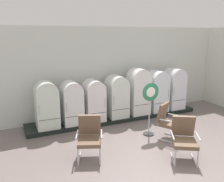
{
  "coord_description": "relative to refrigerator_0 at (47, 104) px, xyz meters",
  "views": [
    {
      "loc": [
        -3.44,
        -4.19,
        2.91
      ],
      "look_at": [
        -0.29,
        2.75,
        1.1
      ],
      "focal_mm": 38.52,
      "sensor_mm": 36.0,
      "label": 1
    }
  ],
  "objects": [
    {
      "name": "armchair_right",
      "position": [
        3.02,
        -1.94,
        -0.33
      ],
      "size": [
        0.82,
        0.87,
        1.02
      ],
      "color": "silver",
      "rests_on": "ground"
    },
    {
      "name": "armchair_center",
      "position": [
        2.64,
        -3.02,
        -0.33
      ],
      "size": [
        0.82,
        0.87,
        1.02
      ],
      "color": "silver",
      "rests_on": "ground"
    },
    {
      "name": "refrigerator_1",
      "position": [
        0.77,
        0.01,
        -0.04
      ],
      "size": [
        0.62,
        0.67,
        1.36
      ],
      "color": "white",
      "rests_on": "display_plinth"
    },
    {
      "name": "refrigerator_3",
      "position": [
        2.34,
        0.02,
        0.0
      ],
      "size": [
        0.66,
        0.7,
        1.43
      ],
      "color": "silver",
      "rests_on": "display_plinth"
    },
    {
      "name": "armchair_left",
      "position": [
        0.64,
        -2.02,
        -0.33
      ],
      "size": [
        0.77,
        0.85,
        1.02
      ],
      "color": "silver",
      "rests_on": "ground"
    },
    {
      "name": "refrigerator_0",
      "position": [
        0.0,
        0.0,
        0.0
      ],
      "size": [
        0.66,
        0.65,
        1.43
      ],
      "color": "silver",
      "rests_on": "display_plinth"
    },
    {
      "name": "refrigerator_5",
      "position": [
        3.97,
        0.02,
        0.04
      ],
      "size": [
        0.67,
        0.68,
        1.5
      ],
      "color": "white",
      "rests_on": "display_plinth"
    },
    {
      "name": "display_plinth",
      "position": [
        2.37,
        0.12,
        -0.82
      ],
      "size": [
        6.1,
        0.95,
        0.13
      ],
      "primitive_type": "cube",
      "color": "black",
      "rests_on": "ground"
    },
    {
      "name": "sign_stand",
      "position": [
        2.67,
        -1.5,
        -0.05
      ],
      "size": [
        0.53,
        0.32,
        1.57
      ],
      "color": "#2D2D30",
      "rests_on": "ground"
    },
    {
      "name": "refrigerator_2",
      "position": [
        1.51,
        0.02,
        -0.04
      ],
      "size": [
        0.62,
        0.7,
        1.35
      ],
      "color": "white",
      "rests_on": "display_plinth"
    },
    {
      "name": "ground",
      "position": [
        2.37,
        -2.9,
        -0.91
      ],
      "size": [
        12.0,
        10.0,
        0.05
      ],
      "primitive_type": "cube",
      "color": "slate"
    },
    {
      "name": "back_wall",
      "position": [
        2.37,
        0.76,
        0.71
      ],
      "size": [
        11.76,
        0.12,
        3.16
      ],
      "color": "silver",
      "rests_on": "ground"
    },
    {
      "name": "refrigerator_4",
      "position": [
        3.17,
        -0.01,
        0.11
      ],
      "size": [
        0.7,
        0.63,
        1.63
      ],
      "color": "white",
      "rests_on": "display_plinth"
    },
    {
      "name": "refrigerator_6",
      "position": [
        4.75,
        0.01,
        0.06
      ],
      "size": [
        0.65,
        0.68,
        1.53
      ],
      "color": "white",
      "rests_on": "display_plinth"
    }
  ]
}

